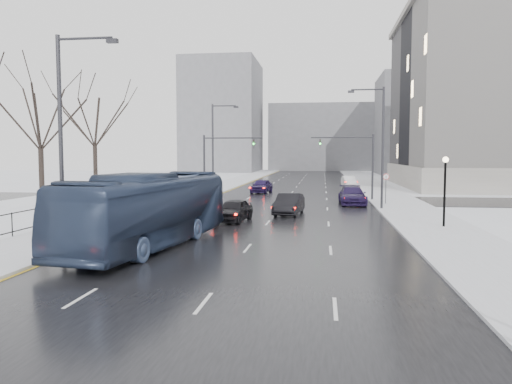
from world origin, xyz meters
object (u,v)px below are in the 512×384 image
at_px(tree_park_e, 96,201).
at_px(sedan_right_distant, 349,181).
at_px(streetlight_l_far, 215,145).
at_px(sedan_center_near, 234,210).
at_px(mast_signal_left, 215,159).
at_px(tree_park_d, 43,214).
at_px(sedan_right_far, 352,195).
at_px(sedan_right_near, 289,204).
at_px(bus, 150,210).
at_px(mast_signal_right, 362,159).
at_px(lamppost_r_mid, 445,181).
at_px(streetlight_r_mid, 380,141).
at_px(streetlight_l_near, 65,132).
at_px(sedan_center_far, 262,186).
at_px(no_uturn_sign, 386,180).

bearing_deg(tree_park_e, sedan_right_distant, 44.51).
xyz_separation_m(streetlight_l_far, sedan_center_near, (5.80, -20.60, -4.82)).
distance_m(tree_park_e, mast_signal_left, 12.29).
xyz_separation_m(tree_park_d, sedan_right_far, (24.05, 9.93, 0.85)).
bearing_deg(tree_park_e, sedan_right_near, -23.51).
bearing_deg(bus, tree_park_e, 128.87).
bearing_deg(bus, tree_park_d, 144.49).
distance_m(bus, sedan_right_far, 24.81).
bearing_deg(mast_signal_right, sedan_right_distant, 90.34).
relative_size(sedan_right_far, sedan_right_distant, 1.25).
bearing_deg(mast_signal_left, lamppost_r_mid, -44.48).
bearing_deg(mast_signal_left, streetlight_r_mid, -27.31).
height_order(streetlight_l_near, sedan_right_distant, streetlight_l_near).
distance_m(mast_signal_left, sedan_center_far, 9.53).
bearing_deg(sedan_center_far, sedan_right_near, -70.73).
xyz_separation_m(tree_park_e, streetlight_l_near, (10.03, -24.00, 5.62)).
bearing_deg(sedan_right_distant, sedan_right_far, -98.88).
height_order(lamppost_r_mid, sedan_center_far, lamppost_r_mid).
bearing_deg(no_uturn_sign, lamppost_r_mid, -82.67).
relative_size(mast_signal_left, sedan_right_far, 1.16).
bearing_deg(sedan_right_near, streetlight_l_far, 125.93).
bearing_deg(sedan_right_distant, streetlight_l_near, -114.13).
relative_size(tree_park_e, mast_signal_right, 2.08).
xyz_separation_m(lamppost_r_mid, no_uturn_sign, (-1.80, 14.00, -0.64)).
height_order(sedan_right_near, sedan_right_far, sedan_right_far).
height_order(streetlight_l_far, sedan_right_far, streetlight_l_far).
distance_m(mast_signal_left, sedan_center_near, 17.63).
distance_m(tree_park_e, streetlight_l_near, 26.61).
distance_m(no_uturn_sign, sedan_center_near, 17.17).
xyz_separation_m(tree_park_e, streetlight_l_far, (10.03, 8.00, 5.62)).
bearing_deg(sedan_center_far, streetlight_l_near, -90.73).
distance_m(streetlight_r_mid, mast_signal_left, 17.50).
bearing_deg(sedan_right_far, lamppost_r_mid, -73.27).
height_order(bus, sedan_right_far, bus).
distance_m(tree_park_e, streetlight_r_mid, 27.25).
bearing_deg(tree_park_d, streetlight_l_far, 61.85).
distance_m(streetlight_l_near, sedan_center_near, 13.67).
bearing_deg(mast_signal_left, sedan_center_near, -73.36).
xyz_separation_m(sedan_center_near, sedan_right_near, (3.46, 4.20, 0.04)).
distance_m(mast_signal_right, sedan_right_distant, 21.24).
bearing_deg(tree_park_d, lamppost_r_mid, -7.91).
bearing_deg(sedan_right_distant, sedan_right_near, -107.08).
xyz_separation_m(lamppost_r_mid, bus, (-15.80, -8.26, -1.08)).
relative_size(streetlight_l_far, sedan_center_near, 2.23).
height_order(no_uturn_sign, sedan_center_far, no_uturn_sign).
height_order(streetlight_l_far, no_uturn_sign, streetlight_l_far).
bearing_deg(streetlight_l_far, lamppost_r_mid, -48.94).
xyz_separation_m(sedan_right_near, sedan_right_far, (5.16, 8.32, 0.02)).
bearing_deg(streetlight_r_mid, streetlight_l_near, -129.24).
xyz_separation_m(streetlight_r_mid, mast_signal_right, (-0.84, 8.00, -1.51)).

